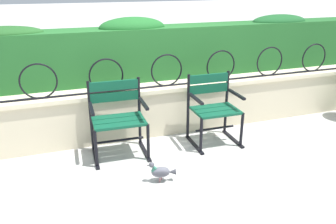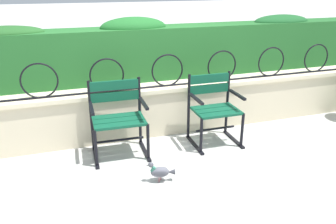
% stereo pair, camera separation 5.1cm
% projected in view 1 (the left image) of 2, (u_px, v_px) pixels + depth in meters
% --- Properties ---
extents(ground_plane, '(60.00, 60.00, 0.00)m').
position_uv_depth(ground_plane, '(171.00, 159.00, 3.92)').
color(ground_plane, '#B7B5AF').
extents(stone_wall, '(7.21, 0.41, 0.65)m').
position_uv_depth(stone_wall, '(151.00, 109.00, 4.50)').
color(stone_wall, beige).
rests_on(stone_wall, ground).
extents(iron_arch_fence, '(6.67, 0.02, 0.42)m').
position_uv_depth(iron_arch_fence, '(139.00, 75.00, 4.20)').
color(iron_arch_fence, black).
rests_on(iron_arch_fence, stone_wall).
extents(hedge_row, '(7.07, 0.48, 0.83)m').
position_uv_depth(hedge_row, '(142.00, 51.00, 4.62)').
color(hedge_row, '#236028').
rests_on(hedge_row, stone_wall).
extents(park_chair_left, '(0.64, 0.54, 0.87)m').
position_uv_depth(park_chair_left, '(118.00, 116.00, 3.91)').
color(park_chair_left, '#0F4C33').
rests_on(park_chair_left, ground).
extents(park_chair_right, '(0.59, 0.53, 0.86)m').
position_uv_depth(park_chair_right, '(213.00, 107.00, 4.22)').
color(park_chair_right, '#0F4C33').
rests_on(park_chair_right, ground).
extents(pigeon_near_chairs, '(0.29, 0.14, 0.22)m').
position_uv_depth(pigeon_near_chairs, '(161.00, 172.00, 3.46)').
color(pigeon_near_chairs, '#5B5B66').
rests_on(pigeon_near_chairs, ground).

